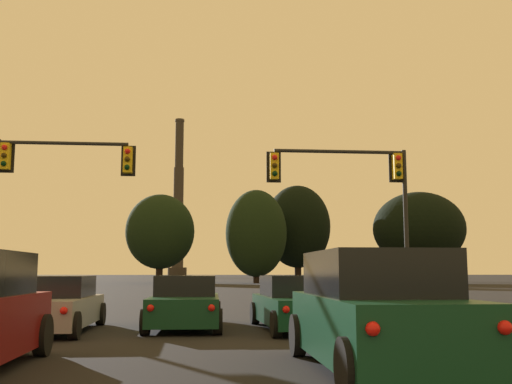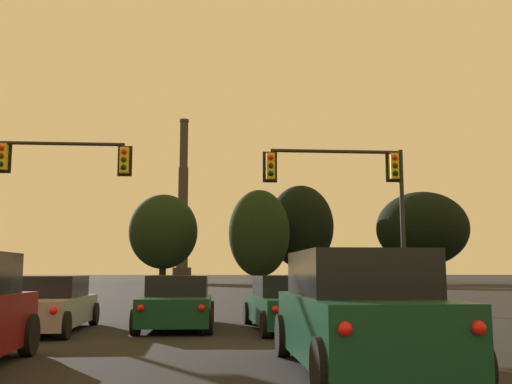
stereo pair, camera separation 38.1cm
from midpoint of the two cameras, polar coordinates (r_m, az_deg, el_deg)
The scene contains 11 objects.
sedan_left_lane_front at distance 16.64m, azimuth -18.64°, elevation -10.19°, with size 2.02×4.72×1.43m.
sedan_center_lane_front at distance 16.95m, azimuth -6.81°, elevation -10.48°, with size 2.06×4.73×1.43m.
sedan_right_lane_front at distance 16.34m, azimuth 3.75°, elevation -10.62°, with size 2.18×4.77×1.43m.
suv_right_lane_second at distance 9.58m, azimuth 10.88°, elevation -11.27°, with size 2.11×4.91×1.86m.
traffic_light_overhead_right at distance 24.24m, azimuth 10.02°, elevation 0.54°, with size 5.79×0.50×6.42m.
traffic_light_overhead_left at distance 25.07m, azimuth -19.61°, elevation 1.07°, with size 5.53×0.50×6.71m.
smokestack at distance 171.15m, azimuth -6.93°, elevation -2.09°, with size 5.28×5.28×45.32m.
treeline_center_left at distance 84.53m, azimuth -8.69°, elevation -3.75°, with size 9.54×8.58×12.29m.
treeline_right_mid at distance 81.11m, azimuth 0.44°, elevation -3.94°, with size 8.28×7.45×12.62m.
treeline_left_mid at distance 84.20m, azimuth 15.70°, elevation -3.40°, with size 12.46×11.22×12.33m.
treeline_far_left at distance 88.71m, azimuth 4.41°, elevation -3.30°, with size 9.70×8.73×14.26m.
Camera 2 is at (0.81, -1.63, 1.53)m, focal length 42.00 mm.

